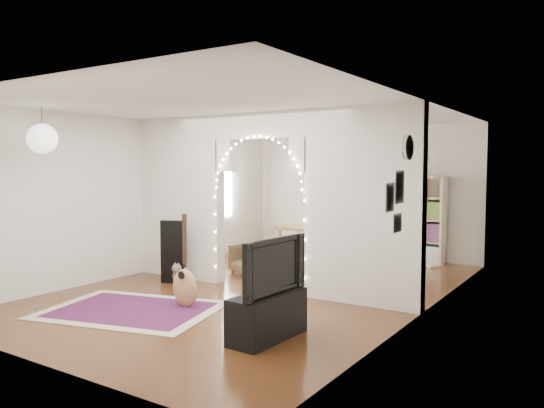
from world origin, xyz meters
The scene contains 25 objects.
floor centered at (0.00, 0.00, 0.00)m, with size 7.50×7.50×0.00m, color black.
ceiling centered at (0.00, 0.00, 2.70)m, with size 5.00×7.50×0.02m, color white.
wall_back centered at (0.00, 3.75, 1.35)m, with size 5.00×0.02×2.70m, color silver.
wall_front centered at (0.00, -3.75, 1.35)m, with size 5.00×0.02×2.70m, color silver.
wall_left centered at (-2.50, 0.00, 1.35)m, with size 0.02×7.50×2.70m, color silver.
wall_right centered at (2.50, 0.00, 1.35)m, with size 0.02×7.50×2.70m, color silver.
divider_wall centered at (0.00, 0.00, 1.42)m, with size 5.00×0.20×2.70m.
fairy_lights centered at (0.00, -0.13, 1.55)m, with size 1.64×0.04×1.60m, color #FFEABF, non-canonical shape.
window centered at (-2.47, 1.80, 1.50)m, with size 0.04×1.20×1.40m, color white.
wall_clock centered at (2.48, -0.60, 2.10)m, with size 0.31×0.31×0.03m, color white.
picture_frames centered at (2.48, -1.00, 1.50)m, with size 0.02×0.50×0.70m, color white, non-canonical shape.
paper_lantern centered at (-1.90, -2.40, 2.25)m, with size 0.40×0.40×0.40m, color white.
ceiling_fan centered at (0.00, 2.00, 2.40)m, with size 1.10×1.10×0.30m, color #AC8739, non-canonical shape.
area_rug centered at (-0.73, -1.96, 0.01)m, with size 2.17×1.64×0.02m, color maroon.
guitar_case centered at (-1.43, -0.44, 0.51)m, with size 0.39×0.13×1.02m, color black.
acoustic_guitar centered at (-0.25, -1.45, 0.46)m, with size 0.44×0.21×1.06m.
tabby_cat centered at (-1.29, -0.40, 0.15)m, with size 0.30×0.56×0.37m.
floor_speaker centered at (1.14, -1.64, 0.49)m, with size 0.39×0.35×0.98m.
media_console centered at (1.39, -1.94, 0.25)m, with size 0.40×1.00×0.50m, color black.
tv centered at (1.39, -1.94, 0.81)m, with size 1.07×0.14×0.62m, color black.
bookcase centered at (0.98, 3.50, 0.86)m, with size 1.68×0.42×1.72m, color beige.
dining_table centered at (-0.20, 1.99, 0.68)m, with size 1.26×0.89×0.76m.
flower_vase centered at (-0.20, 1.99, 0.85)m, with size 0.18×0.18×0.19m, color white.
dining_chair_left centered at (-0.86, 0.87, 0.26)m, with size 0.55×0.57×0.51m, color #4E3C27.
dining_chair_right centered at (0.02, 1.01, 0.24)m, with size 0.52×0.53×0.48m, color #4E3C27.
Camera 1 is at (4.53, -6.67, 1.87)m, focal length 35.00 mm.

